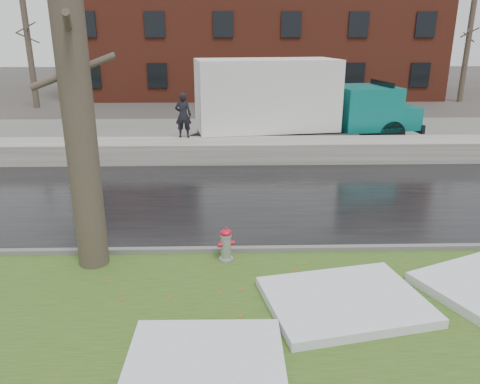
{
  "coord_description": "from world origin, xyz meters",
  "views": [
    {
      "loc": [
        0.05,
        -8.03,
        4.46
      ],
      "look_at": [
        0.32,
        2.13,
        1.0
      ],
      "focal_mm": 35.0,
      "sensor_mm": 36.0,
      "label": 1
    }
  ],
  "objects_px": {
    "box_truck": "(293,101)",
    "worker": "(183,115)",
    "fire_hydrant": "(226,243)",
    "tree": "(74,76)"
  },
  "relations": [
    {
      "from": "tree",
      "to": "worker",
      "type": "xyz_separation_m",
      "value": [
        1.08,
        8.73,
        -2.16
      ]
    },
    {
      "from": "tree",
      "to": "worker",
      "type": "bearing_deg",
      "value": 82.94
    },
    {
      "from": "fire_hydrant",
      "to": "worker",
      "type": "bearing_deg",
      "value": 81.32
    },
    {
      "from": "fire_hydrant",
      "to": "tree",
      "type": "bearing_deg",
      "value": 161.69
    },
    {
      "from": "box_truck",
      "to": "worker",
      "type": "bearing_deg",
      "value": -167.14
    },
    {
      "from": "fire_hydrant",
      "to": "tree",
      "type": "height_order",
      "value": "tree"
    },
    {
      "from": "box_truck",
      "to": "fire_hydrant",
      "type": "bearing_deg",
      "value": -113.38
    },
    {
      "from": "tree",
      "to": "box_truck",
      "type": "height_order",
      "value": "tree"
    },
    {
      "from": "worker",
      "to": "fire_hydrant",
      "type": "bearing_deg",
      "value": 105.56
    },
    {
      "from": "fire_hydrant",
      "to": "worker",
      "type": "xyz_separation_m",
      "value": [
        -1.59,
        8.7,
        1.16
      ]
    }
  ]
}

